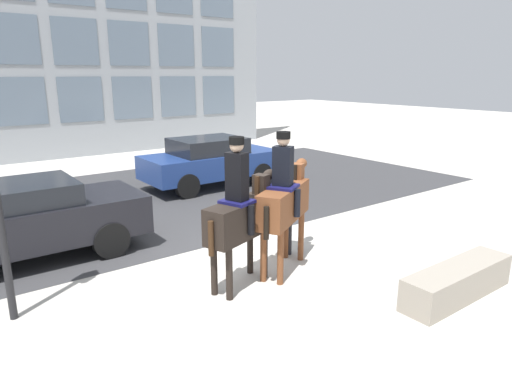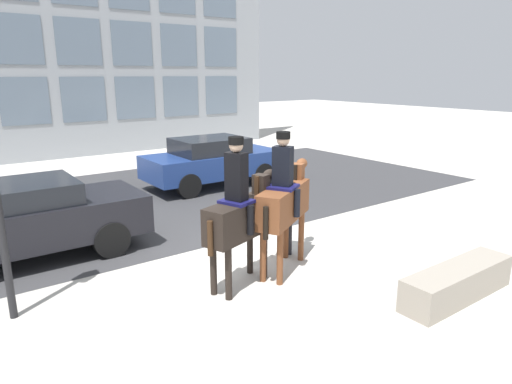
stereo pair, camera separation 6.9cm
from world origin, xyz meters
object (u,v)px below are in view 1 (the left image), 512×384
mounted_horse_lead (241,214)px  pedestrian_bystander (285,206)px  mounted_horse_companion (285,200)px  street_car_far_lane (211,161)px  street_car_near_lane (18,220)px  planter_ledge (457,282)px

mounted_horse_lead → pedestrian_bystander: bearing=3.9°
mounted_horse_companion → street_car_far_lane: 6.68m
mounted_horse_lead → street_car_near_lane: 4.36m
mounted_horse_lead → pedestrian_bystander: (1.47, 0.61, -0.27)m
mounted_horse_lead → street_car_near_lane: (-2.78, 3.33, -0.44)m
mounted_horse_lead → planter_ledge: (2.51, -2.41, -1.00)m
mounted_horse_companion → street_car_near_lane: bearing=108.7°
mounted_horse_lead → mounted_horse_companion: mounted_horse_companion is taller
mounted_horse_lead → planter_ledge: size_ratio=1.09×
pedestrian_bystander → street_car_near_lane: 5.04m
planter_ledge → mounted_horse_lead: bearing=136.1°
mounted_horse_companion → pedestrian_bystander: size_ratio=1.51×
pedestrian_bystander → planter_ledge: pedestrian_bystander is taller
mounted_horse_lead → pedestrian_bystander: size_ratio=1.51×
street_car_near_lane → street_car_far_lane: street_car_far_lane is taller
street_car_far_lane → planter_ledge: bearing=-94.7°
mounted_horse_companion → planter_ledge: mounted_horse_companion is taller
mounted_horse_companion → street_car_far_lane: (2.25, 6.27, -0.50)m
street_car_far_lane → pedestrian_bystander: bearing=-107.1°
pedestrian_bystander → street_car_far_lane: (1.76, 5.71, -0.17)m
mounted_horse_lead → mounted_horse_companion: size_ratio=1.00×
mounted_horse_companion → street_car_far_lane: mounted_horse_companion is taller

